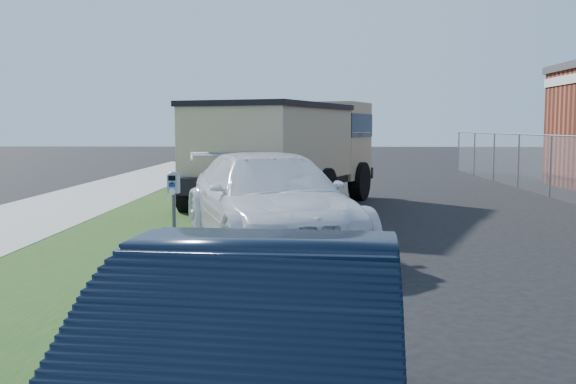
{
  "coord_description": "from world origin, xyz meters",
  "views": [
    {
      "loc": [
        -1.09,
        -9.79,
        2.05
      ],
      "look_at": [
        -1.4,
        1.0,
        1.0
      ],
      "focal_mm": 42.0,
      "sensor_mm": 36.0,
      "label": 1
    }
  ],
  "objects": [
    {
      "name": "streetside",
      "position": [
        -5.57,
        2.0,
        0.07
      ],
      "size": [
        6.12,
        50.0,
        0.15
      ],
      "color": "gray",
      "rests_on": "ground"
    },
    {
      "name": "dump_truck",
      "position": [
        -1.52,
        7.55,
        1.54
      ],
      "size": [
        4.9,
        7.4,
        2.73
      ],
      "rotation": [
        0.0,
        0.0,
        -0.37
      ],
      "color": "black",
      "rests_on": "ground"
    },
    {
      "name": "white_wagon",
      "position": [
        -1.73,
        1.55,
        0.8
      ],
      "size": [
        3.83,
        5.92,
        1.6
      ],
      "primitive_type": "imported",
      "rotation": [
        0.0,
        0.0,
        0.31
      ],
      "color": "white",
      "rests_on": "ground"
    },
    {
      "name": "ground",
      "position": [
        0.0,
        0.0,
        0.0
      ],
      "size": [
        120.0,
        120.0,
        0.0
      ],
      "primitive_type": "plane",
      "color": "black",
      "rests_on": "ground"
    },
    {
      "name": "parking_meter",
      "position": [
        -3.09,
        0.18,
        1.04
      ],
      "size": [
        0.19,
        0.15,
        1.27
      ],
      "rotation": [
        0.0,
        0.0,
        -0.21
      ],
      "color": "#3F4247",
      "rests_on": "ground"
    }
  ]
}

